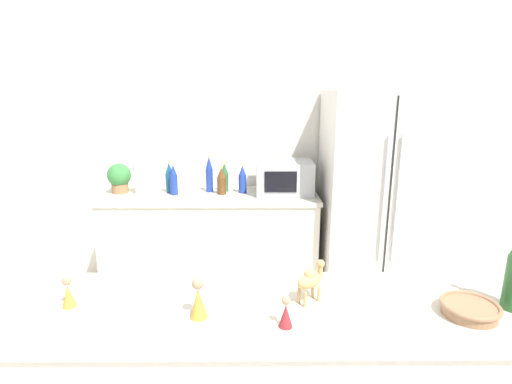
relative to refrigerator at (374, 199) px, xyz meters
The scene contains 17 objects.
wall_back 1.18m from the refrigerator, 158.24° to the left, with size 8.00×0.06×2.55m.
back_counter 1.47m from the refrigerator, behind, with size 1.86×0.63×0.93m.
refrigerator is the anchor object (origin of this frame).
potted_plant 2.20m from the refrigerator, behind, with size 0.20×0.20×0.26m.
paper_towel_roll 2.00m from the refrigerator, behind, with size 0.12×0.12×0.26m.
microwave 0.79m from the refrigerator, behind, with size 0.48×0.37×0.28m.
back_bottle_0 1.71m from the refrigerator, behind, with size 0.06×0.06×0.27m.
back_bottle_1 1.14m from the refrigerator, behind, with size 0.07×0.07×0.25m.
back_bottle_2 1.31m from the refrigerator, behind, with size 0.08×0.08×0.24m.
back_bottle_3 1.43m from the refrigerator, behind, with size 0.06×0.06×0.33m.
back_bottle_4 1.30m from the refrigerator, behind, with size 0.07×0.07×0.26m.
back_bottle_5 1.77m from the refrigerator, behind, with size 0.07×0.07×0.27m.
fruit_bowl 1.95m from the refrigerator, 96.48° to the right, with size 0.21×0.21×0.05m.
camel_figurine 2.01m from the refrigerator, 113.62° to the right, with size 0.13×0.11×0.17m.
wise_man_figurine_blue 2.30m from the refrigerator, 122.28° to the right, with size 0.07×0.07×0.16m.
wise_man_figurine_crimson 2.21m from the refrigerator, 114.45° to the right, with size 0.05×0.05×0.12m.
wise_man_figurine_purple 2.56m from the refrigerator, 133.00° to the right, with size 0.05×0.05×0.12m.
Camera 1 is at (0.01, -0.94, 1.81)m, focal length 28.00 mm.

